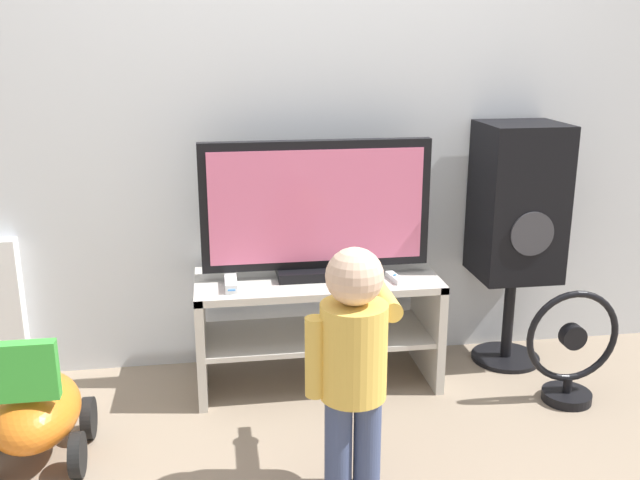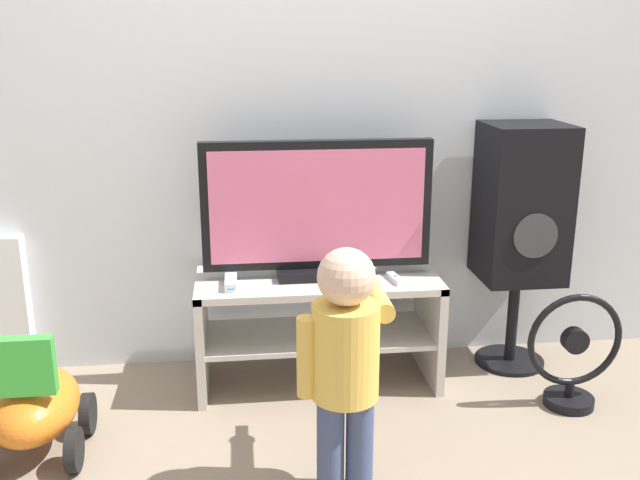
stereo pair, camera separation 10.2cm
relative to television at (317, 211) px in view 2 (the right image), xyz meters
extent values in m
plane|color=gray|center=(0.00, -0.23, -0.77)|extent=(16.00, 16.00, 0.00)
cube|color=silver|center=(0.00, 0.27, 0.53)|extent=(10.00, 0.06, 2.60)
cube|color=beige|center=(0.00, -0.02, -0.30)|extent=(1.03, 0.43, 0.03)
cube|color=beige|center=(0.00, -0.02, -0.55)|extent=(0.99, 0.39, 0.02)
cube|color=beige|center=(-0.50, -0.02, -0.53)|extent=(0.04, 0.43, 0.49)
cube|color=beige|center=(0.50, -0.02, -0.53)|extent=(0.04, 0.43, 0.49)
cube|color=black|center=(0.00, 0.00, -0.27)|extent=(0.34, 0.20, 0.04)
cube|color=black|center=(0.00, 0.00, 0.03)|extent=(0.96, 0.05, 0.54)
cube|color=#D8668C|center=(0.00, -0.03, 0.03)|extent=(0.89, 0.01, 0.47)
cube|color=white|center=(-0.37, -0.10, -0.27)|extent=(0.05, 0.15, 0.04)
cube|color=#3F8CE5|center=(-0.37, -0.18, -0.27)|extent=(0.03, 0.00, 0.01)
cube|color=white|center=(0.32, -0.11, -0.27)|extent=(0.05, 0.13, 0.02)
cylinder|color=#337FD8|center=(0.32, -0.11, -0.26)|extent=(0.01, 0.01, 0.00)
cube|color=white|center=(0.08, -0.17, -0.27)|extent=(0.06, 0.13, 0.02)
cylinder|color=#337FD8|center=(0.08, -0.17, -0.26)|extent=(0.01, 0.01, 0.00)
cylinder|color=#3F4C72|center=(-0.05, -0.81, -0.59)|extent=(0.09, 0.09, 0.35)
cylinder|color=#3F4C72|center=(0.05, -0.81, -0.59)|extent=(0.09, 0.09, 0.35)
cylinder|color=#E5B74C|center=(0.00, -0.81, -0.26)|extent=(0.22, 0.22, 0.32)
sphere|color=beige|center=(0.00, -0.81, -0.01)|extent=(0.18, 0.18, 0.18)
cylinder|color=#E5B74C|center=(-0.12, -0.81, -0.27)|extent=(0.07, 0.07, 0.27)
cylinder|color=#E5B74C|center=(0.13, -0.68, -0.14)|extent=(0.07, 0.27, 0.07)
sphere|color=beige|center=(0.13, -0.54, -0.14)|extent=(0.08, 0.08, 0.08)
cube|color=white|center=(0.13, -0.50, -0.14)|extent=(0.03, 0.13, 0.02)
cylinder|color=black|center=(0.91, 0.06, -0.76)|extent=(0.32, 0.32, 0.02)
cylinder|color=black|center=(0.91, 0.06, -0.56)|extent=(0.05, 0.05, 0.42)
cube|color=black|center=(0.91, 0.06, 0.00)|extent=(0.35, 0.33, 0.69)
cylinder|color=#38383D|center=(0.91, -0.11, -0.11)|extent=(0.19, 0.01, 0.19)
cylinder|color=black|center=(1.01, -0.35, -0.75)|extent=(0.20, 0.20, 0.04)
cylinder|color=black|center=(1.01, -0.35, -0.70)|extent=(0.04, 0.04, 0.06)
torus|color=black|center=(1.01, -0.35, -0.48)|extent=(0.40, 0.03, 0.40)
cylinder|color=black|center=(1.01, -0.35, -0.48)|extent=(0.10, 0.05, 0.10)
ellipsoid|color=orange|center=(-1.08, -0.47, -0.58)|extent=(0.31, 0.45, 0.23)
cube|color=green|center=(-1.08, -0.59, -0.36)|extent=(0.25, 0.05, 0.20)
cylinder|color=black|center=(-1.23, -0.34, -0.69)|extent=(0.04, 0.16, 0.16)
cylinder|color=black|center=(-0.92, -0.34, -0.69)|extent=(0.04, 0.16, 0.16)
cylinder|color=black|center=(-0.92, -0.59, -0.69)|extent=(0.04, 0.16, 0.16)
cube|color=silver|center=(-1.36, 0.20, -0.74)|extent=(0.03, 0.05, 0.06)
camera|label=1|loc=(-0.42, -2.85, 0.71)|focal=40.00mm
camera|label=2|loc=(-0.32, -2.86, 0.71)|focal=40.00mm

